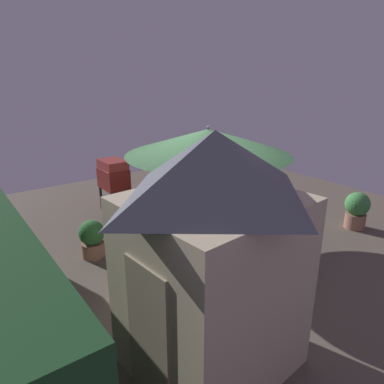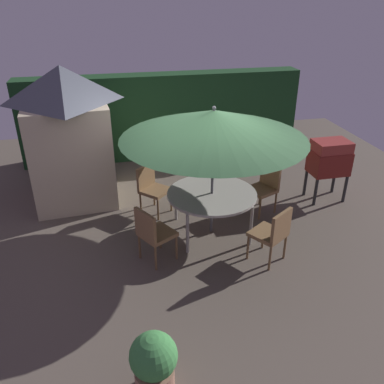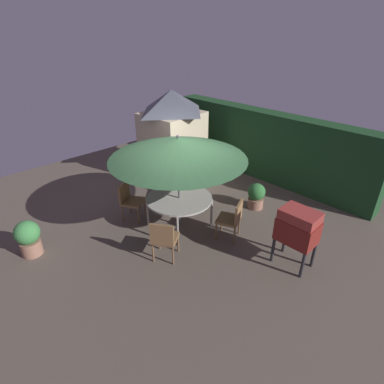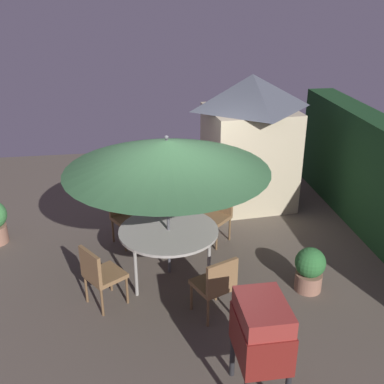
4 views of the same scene
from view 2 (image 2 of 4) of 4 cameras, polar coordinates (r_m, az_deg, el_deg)
ground_plane at (r=6.97m, az=0.40°, el=-5.14°), size 11.00×11.00×0.00m
hedge_backdrop at (r=9.72m, az=-4.15°, el=10.81°), size 6.57×0.56×1.98m
garden_shed at (r=7.81m, az=-17.22°, el=7.89°), size 1.66×1.80×2.55m
patio_table at (r=6.54m, az=2.86°, el=-0.50°), size 1.47×1.47×0.74m
patio_umbrella at (r=6.07m, az=3.13°, el=9.65°), size 2.88×2.88×2.18m
bbq_grill at (r=7.99m, az=19.10°, el=4.55°), size 0.70×0.51×1.20m
chair_near_shed at (r=7.26m, az=-5.81°, el=0.86°), size 0.65×0.65×0.90m
chair_far_side at (r=5.93m, az=-5.66°, el=-5.70°), size 0.63×0.63×0.90m
chair_toward_hedge at (r=6.02m, az=11.53°, el=-5.63°), size 0.64×0.64×0.90m
chair_toward_house at (r=7.37m, az=10.37°, el=0.97°), size 0.61×0.61×0.90m
potted_plant_by_shed at (r=4.32m, az=-5.48°, el=-23.28°), size 0.49×0.49×0.76m
potted_plant_by_grill at (r=8.55m, az=4.27°, el=3.85°), size 0.44×0.44×0.67m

